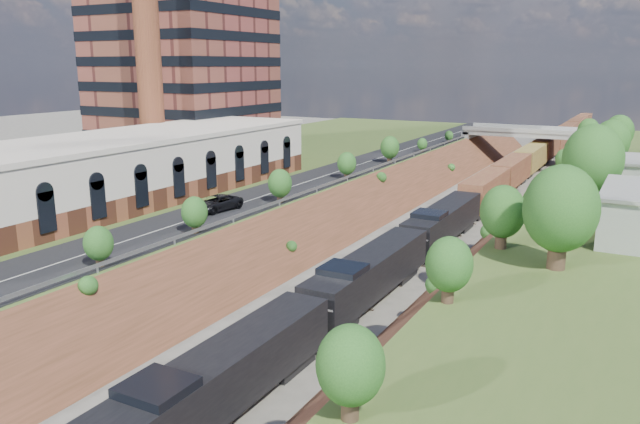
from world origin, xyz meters
TOP-DOWN VIEW (x-y plane):
  - platform_left at (-33.00, 60.00)m, footprint 44.00×180.00m
  - embankment_left at (-11.00, 60.00)m, footprint 10.00×180.00m
  - embankment_right at (11.00, 60.00)m, footprint 10.00×180.00m
  - rail_left_track at (-2.60, 60.00)m, footprint 1.58×180.00m
  - rail_right_track at (2.60, 60.00)m, footprint 1.58×180.00m
  - road at (-15.50, 60.00)m, footprint 8.00×180.00m
  - guardrail at (-11.40, 59.80)m, footprint 0.10×171.00m
  - commercial_building at (-28.00, 38.00)m, footprint 14.30×62.30m
  - smokestack at (-36.00, 56.00)m, footprint 3.20×3.20m
  - overpass at (0.00, 122.00)m, footprint 24.50×8.30m
  - tree_right_large at (17.00, 40.00)m, footprint 5.25×5.25m
  - tree_left_crest at (-11.80, 20.00)m, footprint 2.45×2.45m
  - freight_train at (2.60, 111.02)m, footprint 3.19×196.18m
  - suv at (-15.61, 42.78)m, footprint 3.45×5.87m

SIDE VIEW (x-z plane):
  - embankment_left at x=-11.00m, z-range -5.00..5.00m
  - embankment_right at x=11.00m, z-range -5.00..5.00m
  - rail_left_track at x=-2.60m, z-range 0.00..0.18m
  - rail_right_track at x=2.60m, z-range 0.00..0.18m
  - platform_left at x=-33.00m, z-range 0.00..5.00m
  - freight_train at x=2.60m, z-range 0.35..5.09m
  - overpass at x=0.00m, z-range 1.22..8.62m
  - road at x=-15.50m, z-range 5.00..5.10m
  - guardrail at x=-11.40m, z-range 5.20..5.90m
  - suv at x=-15.61m, z-range 5.10..6.63m
  - tree_left_crest at x=-11.80m, z-range 5.26..8.82m
  - commercial_building at x=-28.00m, z-range 5.01..12.01m
  - tree_right_large at x=17.00m, z-range 5.58..13.19m
  - smokestack at x=-36.00m, z-range 5.00..45.00m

